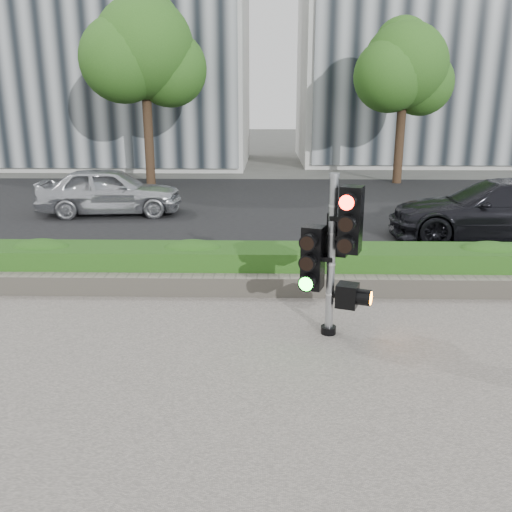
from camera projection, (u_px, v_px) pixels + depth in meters
name	position (u px, v px, depth m)	size (l,w,h in m)	color
ground	(255.00, 343.00, 7.63)	(120.00, 120.00, 0.00)	#51514C
sidewalk	(248.00, 453.00, 5.22)	(16.00, 11.00, 0.03)	#9E9389
road	(262.00, 208.00, 17.23)	(60.00, 13.00, 0.02)	black
curb	(259.00, 271.00, 10.64)	(60.00, 0.25, 0.12)	gray
stone_wall	(257.00, 285.00, 9.40)	(12.00, 0.32, 0.34)	gray
hedge	(258.00, 265.00, 9.98)	(12.00, 1.00, 0.68)	#408F2C
building_left	(91.00, 16.00, 27.85)	(16.00, 9.00, 15.00)	#B7B7B2
building_right	(465.00, 50.00, 29.76)	(18.00, 10.00, 12.00)	#B7B7B2
tree_left	(144.00, 52.00, 20.32)	(4.61, 4.03, 7.34)	black
tree_right	(404.00, 69.00, 21.22)	(4.10, 3.58, 6.53)	black
traffic_signal	(334.00, 248.00, 7.54)	(0.86, 0.72, 2.33)	black
car_silver	(110.00, 191.00, 15.99)	(1.67, 4.15, 1.41)	#B7B9BF
car_dark	(498.00, 210.00, 13.00)	(2.07, 5.08, 1.48)	black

